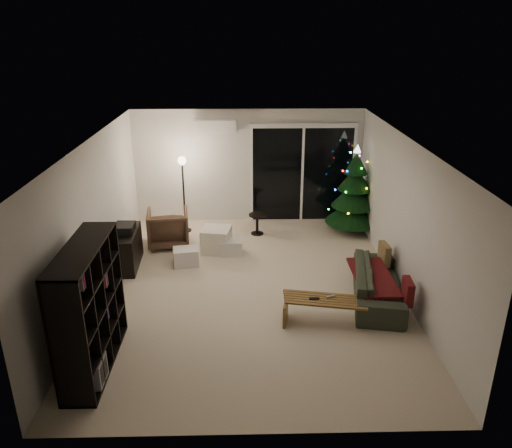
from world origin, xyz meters
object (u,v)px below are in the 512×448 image
at_px(sofa, 378,284).
at_px(media_cabinet, 127,249).
at_px(christmas_tree, 354,189).
at_px(coffee_table, 324,310).
at_px(bookshelf, 73,309).
at_px(armchair, 168,228).

bearing_deg(sofa, media_cabinet, 83.55).
height_order(sofa, christmas_tree, christmas_tree).
bearing_deg(coffee_table, christmas_tree, 83.03).
xyz_separation_m(bookshelf, sofa, (4.30, 1.58, -0.56)).
bearing_deg(coffee_table, media_cabinet, 160.73).
distance_m(media_cabinet, christmas_tree, 4.78).
xyz_separation_m(armchair, sofa, (3.67, -2.24, -0.10)).
bearing_deg(coffee_table, armchair, 144.23).
bearing_deg(bookshelf, sofa, 32.28).
height_order(bookshelf, coffee_table, bookshelf).
relative_size(media_cabinet, sofa, 0.58).
distance_m(armchair, coffee_table, 3.94).
height_order(bookshelf, christmas_tree, christmas_tree).
relative_size(coffee_table, christmas_tree, 0.63).
bearing_deg(bookshelf, armchair, 92.72).
distance_m(sofa, christmas_tree, 2.98).
relative_size(bookshelf, armchair, 2.05).
distance_m(bookshelf, coffee_table, 3.52).
height_order(coffee_table, christmas_tree, christmas_tree).
relative_size(bookshelf, media_cabinet, 1.55).
bearing_deg(armchair, christmas_tree, -177.29).
bearing_deg(bookshelf, coffee_table, 28.00).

